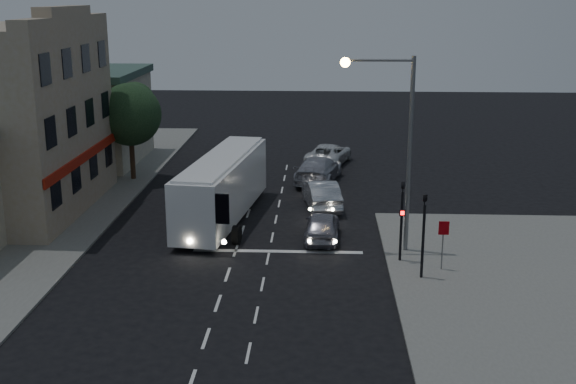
{
  "coord_description": "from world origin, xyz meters",
  "views": [
    {
      "loc": [
        3.97,
        -29.99,
        11.75
      ],
      "look_at": [
        2.36,
        4.6,
        2.2
      ],
      "focal_mm": 45.0,
      "sensor_mm": 36.0,
      "label": 1
    }
  ],
  "objects_px": {
    "tour_bus": "(223,186)",
    "traffic_signal_side": "(424,226)",
    "car_suv": "(322,226)",
    "traffic_signal_main": "(402,212)",
    "regulatory_sign": "(443,237)",
    "streetlight": "(396,132)",
    "car_sedan_c": "(329,154)",
    "car_sedan_b": "(318,169)",
    "street_tree": "(130,112)",
    "car_sedan_a": "(321,194)"
  },
  "relations": [
    {
      "from": "car_sedan_a",
      "to": "car_sedan_c",
      "type": "height_order",
      "value": "car_sedan_a"
    },
    {
      "from": "regulatory_sign",
      "to": "streetlight",
      "type": "height_order",
      "value": "streetlight"
    },
    {
      "from": "car_sedan_b",
      "to": "regulatory_sign",
      "type": "xyz_separation_m",
      "value": [
        5.47,
        -15.38,
        0.76
      ]
    },
    {
      "from": "car_sedan_c",
      "to": "regulatory_sign",
      "type": "relative_size",
      "value": 2.42
    },
    {
      "from": "tour_bus",
      "to": "traffic_signal_side",
      "type": "distance_m",
      "value": 12.51
    },
    {
      "from": "tour_bus",
      "to": "regulatory_sign",
      "type": "distance_m",
      "value": 12.72
    },
    {
      "from": "car_suv",
      "to": "car_sedan_c",
      "type": "bearing_deg",
      "value": -88.93
    },
    {
      "from": "car_sedan_a",
      "to": "car_sedan_c",
      "type": "xyz_separation_m",
      "value": [
        0.48,
        10.82,
        -0.04
      ]
    },
    {
      "from": "car_sedan_a",
      "to": "car_sedan_b",
      "type": "height_order",
      "value": "car_sedan_b"
    },
    {
      "from": "street_tree",
      "to": "car_sedan_a",
      "type": "bearing_deg",
      "value": -24.9
    },
    {
      "from": "streetlight",
      "to": "street_tree",
      "type": "xyz_separation_m",
      "value": [
        -15.55,
        12.82,
        -1.23
      ]
    },
    {
      "from": "traffic_signal_main",
      "to": "traffic_signal_side",
      "type": "xyz_separation_m",
      "value": [
        0.7,
        -1.98,
        0.0
      ]
    },
    {
      "from": "car_sedan_c",
      "to": "street_tree",
      "type": "relative_size",
      "value": 0.86
    },
    {
      "from": "car_suv",
      "to": "street_tree",
      "type": "xyz_separation_m",
      "value": [
        -12.3,
        11.22,
        3.79
      ]
    },
    {
      "from": "traffic_signal_main",
      "to": "street_tree",
      "type": "xyz_separation_m",
      "value": [
        -15.81,
        14.25,
        2.08
      ]
    },
    {
      "from": "traffic_signal_side",
      "to": "street_tree",
      "type": "xyz_separation_m",
      "value": [
        -16.51,
        16.22,
        2.08
      ]
    },
    {
      "from": "car_sedan_b",
      "to": "regulatory_sign",
      "type": "height_order",
      "value": "regulatory_sign"
    },
    {
      "from": "car_sedan_c",
      "to": "street_tree",
      "type": "height_order",
      "value": "street_tree"
    },
    {
      "from": "car_sedan_c",
      "to": "traffic_signal_side",
      "type": "xyz_separation_m",
      "value": [
        3.77,
        -21.35,
        1.68
      ]
    },
    {
      "from": "tour_bus",
      "to": "streetlight",
      "type": "relative_size",
      "value": 1.28
    },
    {
      "from": "car_sedan_a",
      "to": "street_tree",
      "type": "bearing_deg",
      "value": -34.09
    },
    {
      "from": "car_suv",
      "to": "traffic_signal_side",
      "type": "xyz_separation_m",
      "value": [
        4.21,
        -5.0,
        1.72
      ]
    },
    {
      "from": "car_sedan_b",
      "to": "car_sedan_c",
      "type": "bearing_deg",
      "value": -86.01
    },
    {
      "from": "car_sedan_b",
      "to": "traffic_signal_side",
      "type": "xyz_separation_m",
      "value": [
        4.47,
        -16.35,
        1.59
      ]
    },
    {
      "from": "car_sedan_b",
      "to": "street_tree",
      "type": "bearing_deg",
      "value": 12.48
    },
    {
      "from": "traffic_signal_main",
      "to": "regulatory_sign",
      "type": "distance_m",
      "value": 2.14
    },
    {
      "from": "streetlight",
      "to": "regulatory_sign",
      "type": "bearing_deg",
      "value": -51.25
    },
    {
      "from": "car_sedan_c",
      "to": "street_tree",
      "type": "distance_m",
      "value": 14.23
    },
    {
      "from": "car_sedan_a",
      "to": "regulatory_sign",
      "type": "distance_m",
      "value": 10.95
    },
    {
      "from": "tour_bus",
      "to": "car_suv",
      "type": "bearing_deg",
      "value": -22.69
    },
    {
      "from": "tour_bus",
      "to": "car_sedan_b",
      "type": "distance_m",
      "value": 9.74
    },
    {
      "from": "traffic_signal_main",
      "to": "traffic_signal_side",
      "type": "relative_size",
      "value": 1.0
    },
    {
      "from": "traffic_signal_side",
      "to": "streetlight",
      "type": "distance_m",
      "value": 4.84
    },
    {
      "from": "tour_bus",
      "to": "car_suv",
      "type": "relative_size",
      "value": 2.79
    },
    {
      "from": "regulatory_sign",
      "to": "street_tree",
      "type": "relative_size",
      "value": 0.35
    },
    {
      "from": "tour_bus",
      "to": "streetlight",
      "type": "bearing_deg",
      "value": -21.23
    },
    {
      "from": "car_sedan_b",
      "to": "traffic_signal_main",
      "type": "relative_size",
      "value": 1.4
    },
    {
      "from": "tour_bus",
      "to": "traffic_signal_side",
      "type": "xyz_separation_m",
      "value": [
        9.53,
        -8.09,
        0.54
      ]
    },
    {
      "from": "car_sedan_c",
      "to": "traffic_signal_side",
      "type": "bearing_deg",
      "value": 114.72
    },
    {
      "from": "tour_bus",
      "to": "traffic_signal_main",
      "type": "xyz_separation_m",
      "value": [
        8.83,
        -6.11,
        0.54
      ]
    },
    {
      "from": "tour_bus",
      "to": "car_sedan_c",
      "type": "distance_m",
      "value": 14.51
    },
    {
      "from": "car_sedan_b",
      "to": "traffic_signal_side",
      "type": "relative_size",
      "value": 1.4
    },
    {
      "from": "streetlight",
      "to": "tour_bus",
      "type": "bearing_deg",
      "value": 151.33
    },
    {
      "from": "car_sedan_c",
      "to": "streetlight",
      "type": "distance_m",
      "value": 18.85
    },
    {
      "from": "car_sedan_c",
      "to": "tour_bus",
      "type": "bearing_deg",
      "value": 81.23
    },
    {
      "from": "car_suv",
      "to": "traffic_signal_main",
      "type": "relative_size",
      "value": 1.01
    },
    {
      "from": "car_suv",
      "to": "car_sedan_b",
      "type": "height_order",
      "value": "car_sedan_b"
    },
    {
      "from": "traffic_signal_main",
      "to": "regulatory_sign",
      "type": "xyz_separation_m",
      "value": [
        1.7,
        -1.01,
        -0.82
      ]
    },
    {
      "from": "tour_bus",
      "to": "street_tree",
      "type": "distance_m",
      "value": 11.03
    },
    {
      "from": "car_suv",
      "to": "traffic_signal_main",
      "type": "distance_m",
      "value": 4.94
    }
  ]
}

